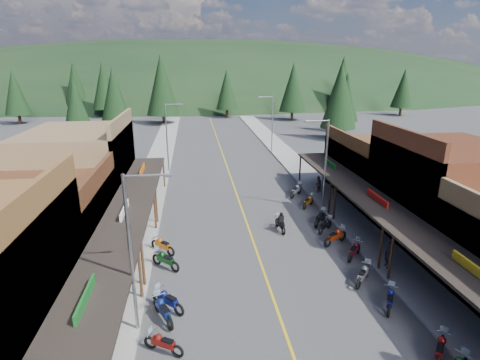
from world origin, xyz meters
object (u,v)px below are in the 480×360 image
object	(u,v)px
pine_2	(162,85)
shop_west_2	(45,225)
bike_east_8	(335,236)
bike_east_10	(320,217)
shop_east_3	(379,169)
bike_east_6	(363,274)
shop_west_3	(83,169)
rider_on_bike	(280,223)
pine_6	(403,88)
bike_west_5	(163,309)
bike_east_5	(390,299)
pine_0	(15,92)
bike_east_11	(308,201)
bike_east_4	(440,348)
pedestrian_east_a	(388,255)
shop_east_2	(444,192)
pine_3	(227,89)
pine_7	(75,84)
pine_9	(346,97)
bike_east_7	(355,250)
pine_10	(114,95)
bike_west_6	(168,299)
bike_west_7	(165,259)
pine_11	(340,96)
pine_1	(104,86)
streetlight_1	(168,134)
bike_west_4	(163,343)
streetlight_2	(324,161)
pine_5	(342,80)
streetlight_0	(133,248)
streetlight_3	(271,122)
bike_east_9	(325,225)
bike_west_8	(163,245)
pine_8	(76,106)
pedestrian_east_b	(318,184)

from	to	relation	value
pine_2	shop_west_2	bearing A→B (deg)	-93.81
bike_east_8	bike_east_10	world-z (taller)	bike_east_8
shop_east_3	bike_east_6	xyz separation A→B (m)	(-8.18, -14.76, -1.91)
shop_west_3	rider_on_bike	world-z (taller)	shop_west_3
pine_6	bike_east_8	world-z (taller)	pine_6
bike_west_5	bike_east_5	world-z (taller)	bike_west_5
pine_0	bike_east_11	bearing A→B (deg)	-49.19
bike_east_4	bike_east_8	bearing A→B (deg)	133.70
shop_west_2	pine_6	distance (m)	86.41
shop_west_2	pedestrian_east_a	bearing A→B (deg)	-10.21
shop_east_2	bike_east_8	size ratio (longest dim) A/B	4.72
pine_2	pine_3	size ratio (longest dim) A/B	1.27
pine_7	pine_9	size ratio (longest dim) A/B	1.16
bike_east_7	bike_east_8	world-z (taller)	bike_east_8
pine_10	bike_west_6	distance (m)	56.27
bike_west_7	bike_east_4	size ratio (longest dim) A/B	1.06
shop_west_2	pine_11	size ratio (longest dim) A/B	0.88
pine_2	bike_west_7	size ratio (longest dim) A/B	6.23
pine_1	bike_west_7	xyz separation A→B (m)	(17.90, -70.31, -6.60)
streetlight_1	shop_east_2	bearing A→B (deg)	-44.39
bike_west_4	rider_on_bike	xyz separation A→B (m)	(8.12, 11.87, 0.08)
bike_west_5	pine_1	bearing A→B (deg)	77.71
bike_east_10	bike_west_6	bearing A→B (deg)	-100.37
streetlight_2	streetlight_1	bearing A→B (deg)	134.80
pine_7	shop_east_2	bearing A→B (deg)	-58.36
pine_5	bike_east_7	size ratio (longest dim) A/B	6.53
pine_2	pine_6	size ratio (longest dim) A/B	1.27
shop_west_2	streetlight_0	world-z (taller)	streetlight_0
streetlight_3	pine_5	distance (m)	50.08
bike_west_7	pine_11	bearing A→B (deg)	7.21
streetlight_1	pine_0	world-z (taller)	pine_0
bike_east_4	bike_east_7	world-z (taller)	bike_east_7
pine_10	pine_0	bearing A→B (deg)	151.39
rider_on_bike	pedestrian_east_a	world-z (taller)	pedestrian_east_a
pine_1	bike_east_11	bearing A→B (deg)	-63.91
pine_11	bike_west_7	world-z (taller)	pine_11
bike_east_5	bike_east_9	distance (m)	9.53
pine_2	bike_east_5	world-z (taller)	pine_2
bike_west_4	bike_east_7	bearing A→B (deg)	-30.34
bike_west_8	bike_east_11	xyz separation A→B (m)	(12.42, 6.97, -0.05)
pine_6	pine_8	bearing A→B (deg)	-160.56
pine_11	bike_east_7	bearing A→B (deg)	-109.56
pine_8	pedestrian_east_a	bearing A→B (deg)	-54.79
streetlight_1	pine_0	bearing A→B (deg)	129.56
bike_west_7	pedestrian_east_a	world-z (taller)	pedestrian_east_a
pine_0	pedestrian_east_b	xyz separation A→B (m)	(48.00, -49.82, -5.51)
pine_6	pine_8	world-z (taller)	pine_6
bike_west_5	bike_east_5	distance (m)	11.84
bike_west_5	bike_east_11	world-z (taller)	bike_west_5
bike_west_8	pine_5	bearing A→B (deg)	14.51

